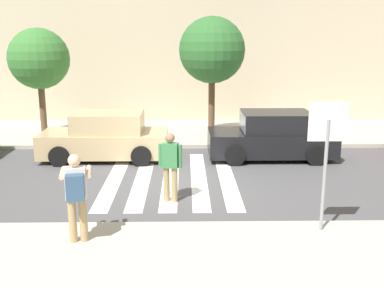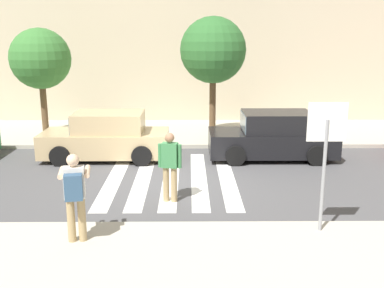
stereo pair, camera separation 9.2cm
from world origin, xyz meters
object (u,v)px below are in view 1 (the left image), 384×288
(stop_sign, at_px, (327,138))
(street_tree_west, at_px, (39,59))
(parked_car_tan, at_px, (106,137))
(pedestrian_crossing, at_px, (170,163))
(photographer_with_backpack, at_px, (76,191))
(street_tree_center, at_px, (212,51))
(parked_car_black, at_px, (272,137))

(stop_sign, distance_m, street_tree_west, 11.91)
(parked_car_tan, bearing_deg, pedestrian_crossing, -60.43)
(stop_sign, bearing_deg, photographer_with_backpack, -174.28)
(street_tree_center, bearing_deg, parked_car_tan, -147.91)
(street_tree_center, bearing_deg, stop_sign, -77.89)
(photographer_with_backpack, height_order, parked_car_tan, photographer_with_backpack)
(parked_car_tan, xyz_separation_m, street_tree_west, (-2.83, 2.67, 2.37))
(photographer_with_backpack, xyz_separation_m, street_tree_center, (3.03, 8.66, 2.26))
(stop_sign, bearing_deg, parked_car_tan, 132.03)
(stop_sign, height_order, pedestrian_crossing, stop_sign)
(pedestrian_crossing, xyz_separation_m, parked_car_tan, (-2.24, 3.94, -0.25))
(pedestrian_crossing, bearing_deg, stop_sign, -32.62)
(street_tree_center, bearing_deg, street_tree_west, 176.26)
(stop_sign, height_order, parked_car_tan, stop_sign)
(photographer_with_backpack, xyz_separation_m, pedestrian_crossing, (1.68, 2.47, -0.19))
(pedestrian_crossing, height_order, parked_car_black, pedestrian_crossing)
(stop_sign, xyz_separation_m, photographer_with_backpack, (-4.79, -0.48, -0.87))
(stop_sign, relative_size, street_tree_center, 0.58)
(parked_car_black, bearing_deg, pedestrian_crossing, -129.36)
(photographer_with_backpack, relative_size, parked_car_tan, 0.42)
(stop_sign, relative_size, parked_car_tan, 0.64)
(pedestrian_crossing, distance_m, street_tree_center, 6.79)
(parked_car_black, xyz_separation_m, street_tree_west, (-8.29, 2.67, 2.37))
(stop_sign, height_order, street_tree_west, street_tree_west)
(photographer_with_backpack, bearing_deg, parked_car_tan, 94.97)
(street_tree_west, relative_size, street_tree_center, 0.91)
(stop_sign, bearing_deg, street_tree_center, 102.11)
(street_tree_west, xyz_separation_m, street_tree_center, (6.41, -0.42, 0.32))
(parked_car_tan, height_order, street_tree_center, street_tree_center)
(photographer_with_backpack, height_order, pedestrian_crossing, photographer_with_backpack)
(parked_car_black, height_order, street_tree_west, street_tree_west)
(pedestrian_crossing, relative_size, street_tree_west, 0.42)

